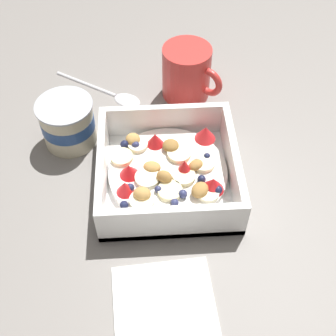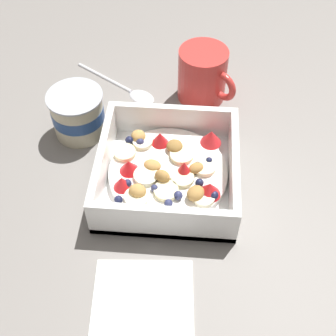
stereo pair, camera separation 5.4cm
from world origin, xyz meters
TOP-DOWN VIEW (x-y plane):
  - ground_plane at (0.00, 0.00)m, footprint 2.40×2.40m
  - fruit_bowl at (-0.01, -0.01)m, footprint 0.19×0.19m
  - spoon at (0.18, 0.08)m, footprint 0.11×0.16m
  - yogurt_cup at (0.08, 0.14)m, footprint 0.08×0.08m
  - coffee_mug at (0.18, -0.05)m, footprint 0.09×0.10m
  - folded_napkin at (-0.20, 0.01)m, footprint 0.13×0.13m

SIDE VIEW (x-z plane):
  - ground_plane at x=0.00m, z-range 0.00..0.00m
  - folded_napkin at x=-0.20m, z-range 0.00..0.01m
  - spoon at x=0.18m, z-range 0.00..0.01m
  - fruit_bowl at x=-0.01m, z-range -0.01..0.05m
  - yogurt_cup at x=0.08m, z-range 0.00..0.07m
  - coffee_mug at x=0.18m, z-range 0.00..0.09m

